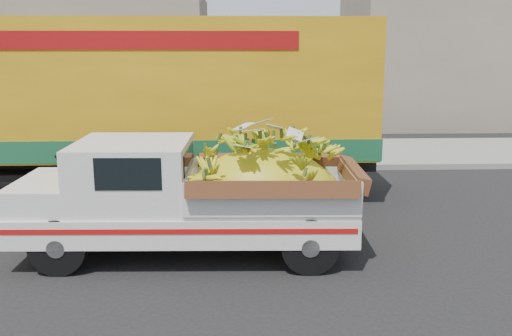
{
  "coord_description": "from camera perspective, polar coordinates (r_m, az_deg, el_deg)",
  "views": [
    {
      "loc": [
        2.14,
        -8.89,
        3.3
      ],
      "look_at": [
        2.49,
        0.33,
        1.27
      ],
      "focal_mm": 40.0,
      "sensor_mm": 36.0,
      "label": 1
    }
  ],
  "objects": [
    {
      "name": "semi_trailer",
      "position": [
        12.69,
        -15.68,
        6.61
      ],
      "size": [
        12.0,
        2.55,
        3.8
      ],
      "rotation": [
        0.0,
        0.0,
        0.0
      ],
      "color": "black",
      "rests_on": "ground"
    },
    {
      "name": "sidewalk",
      "position": [
        17.28,
        -9.26,
        1.46
      ],
      "size": [
        60.0,
        4.0,
        0.14
      ],
      "primitive_type": "cube",
      "color": "gray",
      "rests_on": "ground"
    },
    {
      "name": "pickup_truck",
      "position": [
        8.96,
        -4.42,
        -2.64
      ],
      "size": [
        5.26,
        2.05,
        1.82
      ],
      "rotation": [
        0.0,
        0.0,
        -0.03
      ],
      "color": "black",
      "rests_on": "ground"
    },
    {
      "name": "curb",
      "position": [
        15.24,
        -10.2,
        -0.02
      ],
      "size": [
        60.0,
        0.25,
        0.15
      ],
      "primitive_type": "cube",
      "color": "gray",
      "rests_on": "ground"
    },
    {
      "name": "ground",
      "position": [
        9.73,
        -14.9,
        -7.88
      ],
      "size": [
        100.0,
        100.0,
        0.0
      ],
      "primitive_type": "plane",
      "color": "black",
      "rests_on": "ground"
    }
  ]
}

